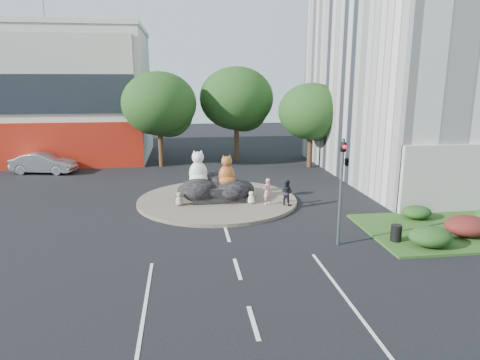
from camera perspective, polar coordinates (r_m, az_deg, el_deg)
The scene contains 21 objects.
ground at distance 17.81m, azimuth -0.35°, elevation -11.78°, with size 120.00×120.00×0.00m, color black.
roundabout_island at distance 27.13m, azimuth -3.04°, elevation -2.69°, with size 10.00×10.00×0.20m, color brown.
rock_plinth at distance 26.99m, azimuth -3.05°, elevation -1.57°, with size 3.20×2.60×0.90m, color black, non-canonical shape.
shophouse_block at distance 46.76m, azimuth -28.07°, elevation 10.05°, with size 25.20×12.30×17.40m.
grass_verge at distance 24.79m, azimuth 27.50°, elevation -5.87°, with size 10.00×6.00×0.12m, color #274C19.
tree_left at distance 38.19m, azimuth -10.61°, elevation 9.57°, with size 6.46×6.46×8.27m.
tree_mid at distance 40.45m, azimuth -0.38°, elevation 10.42°, with size 6.84×6.84×8.76m.
tree_right at distance 37.86m, azimuth 9.56°, elevation 8.64°, with size 5.70×5.70×7.30m.
hedge_near_green at distance 21.45m, azimuth 24.06°, elevation -6.92°, with size 2.00×1.60×0.90m, color #123915.
hedge_red at distance 23.57m, azimuth 28.02°, elevation -5.44°, with size 2.20×1.76×0.99m, color #451812.
hedge_back_green at distance 25.30m, azimuth 22.51°, elevation -4.00°, with size 1.60×1.28×0.72m, color #123915.
traffic_light at distance 19.77m, azimuth 13.70°, elevation 1.44°, with size 0.44×1.24×5.00m.
street_lamp at distance 28.40m, azimuth 24.10°, elevation 6.06°, with size 2.34×0.22×8.06m.
cat_white at distance 26.86m, azimuth -5.61°, elevation 1.70°, with size 1.32×1.14×2.19m, color silver, non-canonical shape.
cat_tabby at distance 26.46m, azimuth -1.78°, elevation 1.33°, with size 1.18×1.02×1.96m, color #BA7C26, non-canonical shape.
kitten_calico at distance 25.80m, azimuth -8.13°, elevation -2.46°, with size 0.50×0.43×0.83m, color silver, non-canonical shape.
kitten_white at distance 25.96m, azimuth 1.47°, elevation -2.30°, with size 0.47×0.40×0.78m, color silver, non-canonical shape.
pedestrian_pink at distance 25.68m, azimuth 3.63°, elevation -1.54°, with size 0.59×0.38×1.60m, color pink.
pedestrian_dark at distance 25.68m, azimuth 6.23°, elevation -1.65°, with size 0.75×0.59×1.55m, color black.
parked_car at distance 38.72m, azimuth -24.70°, elevation 2.06°, with size 1.79×5.13×1.69m, color #979A9E.
litter_bin at distance 21.53m, azimuth 20.10°, elevation -6.65°, with size 0.51×0.51×0.77m, color black.
Camera 1 is at (-2.04, -16.02, 7.53)m, focal length 32.00 mm.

